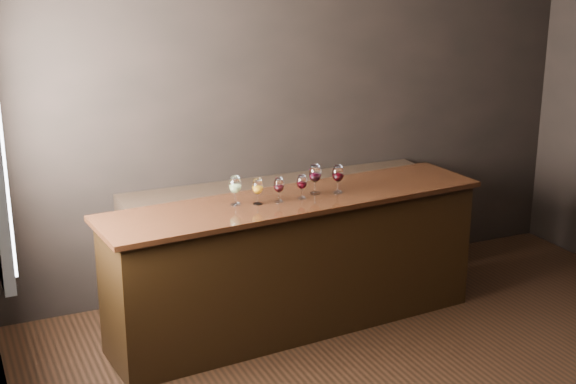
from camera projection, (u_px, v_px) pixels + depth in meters
name	position (u px, v px, depth m)	size (l,w,h in m)	color
room_shell	(428.00, 115.00, 4.43)	(5.02, 4.52, 2.81)	black
bar_counter	(296.00, 266.00, 5.82)	(2.75, 0.60, 0.96)	black
bar_top	(296.00, 200.00, 5.67)	(2.84, 0.66, 0.04)	black
back_bar_shelf	(280.00, 236.00, 6.47)	(2.56, 0.40, 0.92)	black
glass_white	(235.00, 186.00, 5.47)	(0.09, 0.09, 0.20)	white
glass_amber	(258.00, 187.00, 5.49)	(0.08, 0.08, 0.18)	white
glass_red_a	(279.00, 186.00, 5.54)	(0.07, 0.07, 0.17)	white
glass_red_b	(302.00, 183.00, 5.62)	(0.07, 0.07, 0.17)	white
glass_red_c	(315.00, 174.00, 5.72)	(0.09, 0.09, 0.21)	white
glass_red_d	(338.00, 174.00, 5.75)	(0.09, 0.09, 0.20)	white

